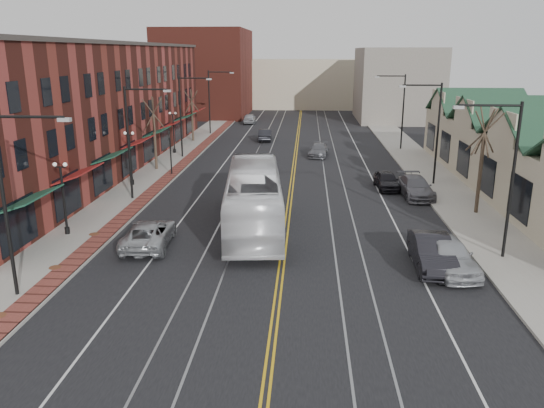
# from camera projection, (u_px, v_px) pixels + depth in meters

# --- Properties ---
(ground) EXTENTS (160.00, 160.00, 0.00)m
(ground) POSITION_uv_depth(u_px,v_px,m) (277.00, 305.00, 22.73)
(ground) COLOR black
(ground) RESTS_ON ground
(sidewalk_left) EXTENTS (4.00, 120.00, 0.15)m
(sidewalk_left) POSITION_uv_depth(u_px,v_px,m) (142.00, 186.00, 42.64)
(sidewalk_left) COLOR gray
(sidewalk_left) RESTS_ON ground
(sidewalk_right) EXTENTS (4.00, 120.00, 0.15)m
(sidewalk_right) POSITION_uv_depth(u_px,v_px,m) (446.00, 190.00, 41.12)
(sidewalk_right) COLOR gray
(sidewalk_right) RESTS_ON ground
(building_left) EXTENTS (10.00, 50.00, 11.00)m
(building_left) POSITION_uv_depth(u_px,v_px,m) (86.00, 108.00, 48.29)
(building_left) COLOR maroon
(building_left) RESTS_ON ground
(building_right) EXTENTS (8.00, 36.00, 4.60)m
(building_right) POSITION_uv_depth(u_px,v_px,m) (529.00, 163.00, 40.12)
(building_right) COLOR #BBAD90
(building_right) RESTS_ON ground
(backdrop_left) EXTENTS (14.00, 18.00, 14.00)m
(backdrop_left) POSITION_uv_depth(u_px,v_px,m) (206.00, 73.00, 88.91)
(backdrop_left) COLOR maroon
(backdrop_left) RESTS_ON ground
(backdrop_mid) EXTENTS (22.00, 14.00, 9.00)m
(backdrop_mid) POSITION_uv_depth(u_px,v_px,m) (302.00, 83.00, 102.97)
(backdrop_mid) COLOR #BBAD90
(backdrop_mid) RESTS_ON ground
(backdrop_right) EXTENTS (12.00, 16.00, 11.00)m
(backdrop_right) POSITION_uv_depth(u_px,v_px,m) (397.00, 85.00, 82.57)
(backdrop_right) COLOR slate
(backdrop_right) RESTS_ON ground
(streetlight_l_0) EXTENTS (3.33, 0.25, 8.00)m
(streetlight_l_0) POSITION_uv_depth(u_px,v_px,m) (12.00, 187.00, 22.04)
(streetlight_l_0) COLOR black
(streetlight_l_0) RESTS_ON sidewalk_left
(streetlight_l_1) EXTENTS (3.33, 0.25, 8.00)m
(streetlight_l_1) POSITION_uv_depth(u_px,v_px,m) (134.00, 132.00, 37.37)
(streetlight_l_1) COLOR black
(streetlight_l_1) RESTS_ON sidewalk_left
(streetlight_l_2) EXTENTS (3.33, 0.25, 8.00)m
(streetlight_l_2) POSITION_uv_depth(u_px,v_px,m) (185.00, 108.00, 52.71)
(streetlight_l_2) COLOR black
(streetlight_l_2) RESTS_ON sidewalk_left
(streetlight_l_3) EXTENTS (3.33, 0.25, 8.00)m
(streetlight_l_3) POSITION_uv_depth(u_px,v_px,m) (213.00, 95.00, 68.05)
(streetlight_l_3) COLOR black
(streetlight_l_3) RESTS_ON sidewalk_left
(streetlight_r_0) EXTENTS (3.33, 0.25, 8.00)m
(streetlight_r_0) POSITION_uv_depth(u_px,v_px,m) (505.00, 165.00, 26.38)
(streetlight_r_0) COLOR black
(streetlight_r_0) RESTS_ON sidewalk_right
(streetlight_r_1) EXTENTS (3.33, 0.25, 8.00)m
(streetlight_r_1) POSITION_uv_depth(u_px,v_px,m) (433.00, 123.00, 41.72)
(streetlight_r_1) COLOR black
(streetlight_r_1) RESTS_ON sidewalk_right
(streetlight_r_2) EXTENTS (3.33, 0.25, 8.00)m
(streetlight_r_2) POSITION_uv_depth(u_px,v_px,m) (399.00, 104.00, 57.06)
(streetlight_r_2) COLOR black
(streetlight_r_2) RESTS_ON sidewalk_right
(lamppost_l_1) EXTENTS (0.84, 0.28, 4.27)m
(lamppost_l_1) POSITION_uv_depth(u_px,v_px,m) (64.00, 200.00, 30.60)
(lamppost_l_1) COLOR black
(lamppost_l_1) RESTS_ON sidewalk_left
(lamppost_l_2) EXTENTS (0.84, 0.28, 4.27)m
(lamppost_l_2) POSITION_uv_depth(u_px,v_px,m) (131.00, 159.00, 42.10)
(lamppost_l_2) COLOR black
(lamppost_l_2) RESTS_ON sidewalk_left
(lamppost_l_3) EXTENTS (0.84, 0.28, 4.27)m
(lamppost_l_3) POSITION_uv_depth(u_px,v_px,m) (174.00, 133.00, 55.53)
(lamppost_l_3) COLOR black
(lamppost_l_3) RESTS_ON sidewalk_left
(tree_left_near) EXTENTS (1.78, 1.37, 6.48)m
(tree_left_near) POSITION_uv_depth(u_px,v_px,m) (154.00, 132.00, 47.47)
(tree_left_near) COLOR #382B21
(tree_left_near) RESTS_ON sidewalk_left
(tree_left_far) EXTENTS (1.66, 1.28, 6.02)m
(tree_left_far) POSITION_uv_depth(u_px,v_px,m) (192.00, 114.00, 62.88)
(tree_left_far) COLOR #382B21
(tree_left_far) RESTS_ON sidewalk_left
(tree_right_mid) EXTENTS (1.90, 1.46, 6.93)m
(tree_right_mid) POSITION_uv_depth(u_px,v_px,m) (482.00, 159.00, 34.32)
(tree_right_mid) COLOR #382B21
(tree_right_mid) RESTS_ON sidewalk_right
(manhole_mid) EXTENTS (0.60, 0.60, 0.02)m
(manhole_mid) POSITION_uv_depth(u_px,v_px,m) (55.00, 267.00, 26.27)
(manhole_mid) COLOR #592D19
(manhole_mid) RESTS_ON sidewalk_left
(manhole_far) EXTENTS (0.60, 0.60, 0.02)m
(manhole_far) POSITION_uv_depth(u_px,v_px,m) (94.00, 234.00, 31.06)
(manhole_far) COLOR #592D19
(manhole_far) RESTS_ON sidewalk_left
(traffic_signal) EXTENTS (0.18, 0.15, 3.80)m
(traffic_signal) POSITION_uv_depth(u_px,v_px,m) (170.00, 149.00, 45.76)
(traffic_signal) COLOR black
(traffic_signal) RESTS_ON sidewalk_left
(transit_bus) EXTENTS (4.37, 13.60, 3.72)m
(transit_bus) POSITION_uv_depth(u_px,v_px,m) (254.00, 198.00, 32.24)
(transit_bus) COLOR white
(transit_bus) RESTS_ON ground
(parked_suv) EXTENTS (2.77, 5.38, 1.45)m
(parked_suv) POSITION_uv_depth(u_px,v_px,m) (149.00, 234.00, 29.41)
(parked_suv) COLOR #A4A7AB
(parked_suv) RESTS_ON ground
(parked_car_a) EXTENTS (2.65, 5.22, 1.70)m
(parked_car_a) POSITION_uv_depth(u_px,v_px,m) (447.00, 254.00, 26.09)
(parked_car_a) COLOR #ACAEB3
(parked_car_a) RESTS_ON ground
(parked_car_b) EXTENTS (1.88, 5.05, 1.65)m
(parked_car_b) POSITION_uv_depth(u_px,v_px,m) (432.00, 252.00, 26.44)
(parked_car_b) COLOR black
(parked_car_b) RESTS_ON ground
(parked_car_c) EXTENTS (2.40, 5.26, 1.49)m
(parked_car_c) POSITION_uv_depth(u_px,v_px,m) (415.00, 187.00, 39.42)
(parked_car_c) COLOR slate
(parked_car_c) RESTS_ON ground
(parked_car_d) EXTENTS (1.85, 4.15, 1.39)m
(parked_car_d) POSITION_uv_depth(u_px,v_px,m) (387.00, 180.00, 41.74)
(parked_car_d) COLOR black
(parked_car_d) RESTS_ON ground
(distant_car_left) EXTENTS (1.68, 4.37, 1.42)m
(distant_car_left) POSITION_uv_depth(u_px,v_px,m) (265.00, 135.00, 64.39)
(distant_car_left) COLOR black
(distant_car_left) RESTS_ON ground
(distant_car_right) EXTENTS (2.37, 4.65, 1.29)m
(distant_car_right) POSITION_uv_depth(u_px,v_px,m) (319.00, 150.00, 54.76)
(distant_car_right) COLOR slate
(distant_car_right) RESTS_ON ground
(distant_car_far) EXTENTS (1.98, 4.56, 1.53)m
(distant_car_far) POSITION_uv_depth(u_px,v_px,m) (250.00, 118.00, 79.67)
(distant_car_far) COLOR #A6A8AE
(distant_car_far) RESTS_ON ground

